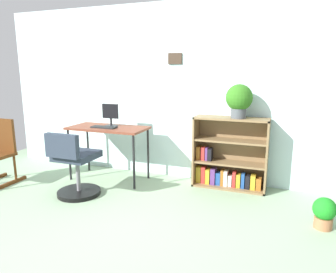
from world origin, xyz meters
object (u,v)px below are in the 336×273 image
object	(u,v)px
desk	(108,132)
office_chair	(75,168)
bookshelf_low	(229,157)
potted_plant_on_shelf	(239,99)
keyboard	(104,127)
potted_plant_floor	(324,212)
monitor	(111,115)

from	to	relation	value
desk	office_chair	bearing A→B (deg)	-94.83
office_chair	bookshelf_low	world-z (taller)	bookshelf_low
potted_plant_on_shelf	desk	bearing A→B (deg)	-171.73
keyboard	potted_plant_on_shelf	bearing A→B (deg)	10.70
potted_plant_on_shelf	potted_plant_floor	world-z (taller)	potted_plant_on_shelf
keyboard	bookshelf_low	world-z (taller)	bookshelf_low
potted_plant_on_shelf	office_chair	bearing A→B (deg)	-152.33
keyboard	office_chair	distance (m)	0.72
desk	office_chair	distance (m)	0.75
bookshelf_low	potted_plant_floor	world-z (taller)	bookshelf_low
monitor	potted_plant_on_shelf	xyz separation A→B (m)	(1.69, 0.19, 0.26)
potted_plant_on_shelf	monitor	bearing A→B (deg)	-173.65
potted_plant_floor	monitor	bearing A→B (deg)	168.31
desk	potted_plant_on_shelf	xyz separation A→B (m)	(1.71, 0.25, 0.47)
bookshelf_low	potted_plant_floor	bearing A→B (deg)	-36.76
office_chair	potted_plant_on_shelf	size ratio (longest dim) A/B	1.94
potted_plant_on_shelf	keyboard	bearing A→B (deg)	-169.30
office_chair	potted_plant_on_shelf	xyz separation A→B (m)	(1.76, 0.92, 0.79)
office_chair	bookshelf_low	xyz separation A→B (m)	(1.66, 0.98, 0.04)
desk	bookshelf_low	bearing A→B (deg)	10.68
desk	potted_plant_floor	distance (m)	2.75
monitor	potted_plant_floor	distance (m)	2.80
desk	monitor	size ratio (longest dim) A/B	3.46
desk	keyboard	size ratio (longest dim) A/B	3.09
bookshelf_low	potted_plant_on_shelf	world-z (taller)	potted_plant_on_shelf
desk	potted_plant_floor	size ratio (longest dim) A/B	3.47
keyboard	office_chair	size ratio (longest dim) A/B	0.43
monitor	bookshelf_low	distance (m)	1.68
desk	potted_plant_floor	bearing A→B (deg)	-10.40
office_chair	potted_plant_floor	xyz separation A→B (m)	(2.72, 0.19, -0.19)
keyboard	monitor	bearing A→B (deg)	78.50
bookshelf_low	desk	bearing A→B (deg)	-169.32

